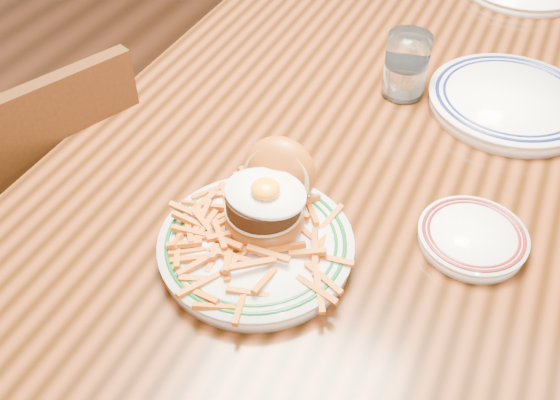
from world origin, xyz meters
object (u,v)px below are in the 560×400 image
at_px(table, 359,141).
at_px(chair_left, 46,230).
at_px(main_plate, 260,228).
at_px(side_plate, 473,237).

distance_m(table, chair_left, 0.67).
relative_size(table, main_plate, 5.68).
distance_m(chair_left, side_plate, 0.87).
bearing_deg(table, chair_left, -151.22).
relative_size(table, chair_left, 1.86).
distance_m(main_plate, side_plate, 0.30).
xyz_separation_m(table, side_plate, (0.25, -0.26, 0.10)).
xyz_separation_m(table, chair_left, (-0.56, -0.31, -0.20)).
height_order(table, chair_left, chair_left).
height_order(chair_left, main_plate, main_plate).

